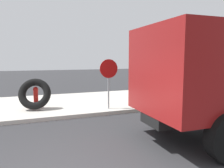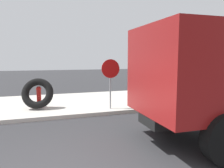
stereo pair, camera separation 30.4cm
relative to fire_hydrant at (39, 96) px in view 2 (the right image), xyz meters
The scene contains 4 objects.
sidewalk_curb 1.03m from the fire_hydrant, 81.23° to the left, with size 36.00×5.00×0.15m, color #BCB7AD.
fire_hydrant is the anchor object (origin of this frame).
loose_tire 0.31m from the fire_hydrant, 99.72° to the right, with size 1.28×1.28×0.29m, color black.
stop_sign 3.17m from the fire_hydrant, 23.08° to the right, with size 0.76×0.08×2.03m.
Camera 2 is at (-0.08, -3.84, 2.19)m, focal length 34.67 mm.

